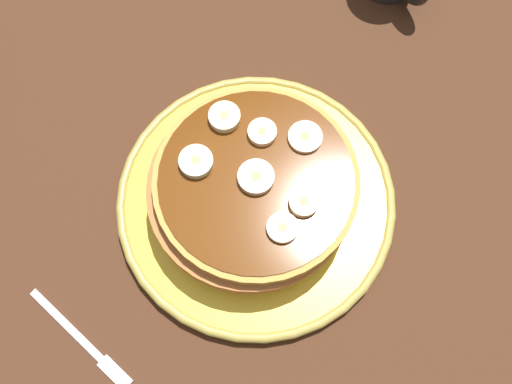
% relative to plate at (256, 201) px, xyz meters
% --- Properties ---
extents(ground_plane, '(1.40, 1.40, 0.03)m').
position_rel_plate_xyz_m(ground_plane, '(0.00, 0.00, -0.02)').
color(ground_plane, '#422616').
extents(plate, '(0.28, 0.28, 0.02)m').
position_rel_plate_xyz_m(plate, '(0.00, 0.00, 0.00)').
color(plate, yellow).
rests_on(plate, ground_plane).
extents(pancake_stack, '(0.20, 0.20, 0.06)m').
position_rel_plate_xyz_m(pancake_stack, '(-0.00, -0.00, 0.03)').
color(pancake_stack, tan).
rests_on(pancake_stack, plate).
extents(banana_slice_0, '(0.03, 0.03, 0.01)m').
position_rel_plate_xyz_m(banana_slice_0, '(0.00, 0.00, 0.07)').
color(banana_slice_0, '#F6E3C3').
rests_on(banana_slice_0, pancake_stack).
extents(banana_slice_1, '(0.03, 0.03, 0.01)m').
position_rel_plate_xyz_m(banana_slice_1, '(0.04, 0.03, 0.07)').
color(banana_slice_1, '#F9E9B7').
rests_on(banana_slice_1, pancake_stack).
extents(banana_slice_2, '(0.03, 0.03, 0.01)m').
position_rel_plate_xyz_m(banana_slice_2, '(-0.02, 0.06, 0.06)').
color(banana_slice_2, '#FAE2C6').
rests_on(banana_slice_2, pancake_stack).
extents(banana_slice_3, '(0.03, 0.03, 0.01)m').
position_rel_plate_xyz_m(banana_slice_3, '(-0.04, 0.02, 0.07)').
color(banana_slice_3, '#FBE0B4').
rests_on(banana_slice_3, pancake_stack).
extents(banana_slice_4, '(0.03, 0.03, 0.01)m').
position_rel_plate_xyz_m(banana_slice_4, '(-0.04, -0.04, 0.07)').
color(banana_slice_4, '#EBF1C5').
rests_on(banana_slice_4, pancake_stack).
extents(banana_slice_5, '(0.03, 0.03, 0.01)m').
position_rel_plate_xyz_m(banana_slice_5, '(0.05, -0.00, 0.06)').
color(banana_slice_5, '#F7E3C3').
rests_on(banana_slice_5, pancake_stack).
extents(banana_slice_6, '(0.03, 0.03, 0.01)m').
position_rel_plate_xyz_m(banana_slice_6, '(-0.07, 0.00, 0.07)').
color(banana_slice_6, '#F3E9BB').
rests_on(banana_slice_6, pancake_stack).
extents(fork, '(0.12, 0.06, 0.01)m').
position_rel_plate_xyz_m(fork, '(0.05, -0.20, -0.01)').
color(fork, silver).
rests_on(fork, ground_plane).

